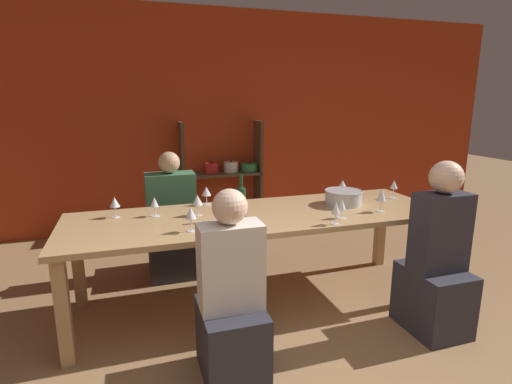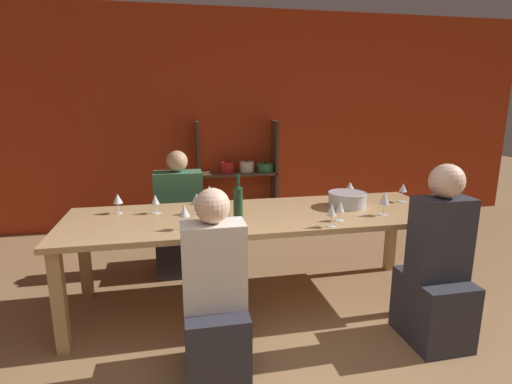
{
  "view_description": "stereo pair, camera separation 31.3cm",
  "coord_description": "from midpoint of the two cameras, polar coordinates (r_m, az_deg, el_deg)",
  "views": [
    {
      "loc": [
        -0.75,
        -1.23,
        1.61
      ],
      "look_at": [
        0.17,
        1.68,
        0.9
      ],
      "focal_mm": 28.0,
      "sensor_mm": 36.0,
      "label": 1
    },
    {
      "loc": [
        -0.44,
        -1.31,
        1.61
      ],
      "look_at": [
        0.17,
        1.68,
        0.9
      ],
      "focal_mm": 28.0,
      "sensor_mm": 36.0,
      "label": 2
    }
  ],
  "objects": [
    {
      "name": "wall_back_red",
      "position": [
        5.14,
        -11.03,
        9.95
      ],
      "size": [
        8.8,
        0.06,
        2.7
      ],
      "color": "#B23819",
      "rests_on": "ground_plane"
    },
    {
      "name": "shelf_unit",
      "position": [
        5.12,
        -6.32,
        0.07
      ],
      "size": [
        1.01,
        0.3,
        1.35
      ],
      "color": "#4C3828",
      "rests_on": "ground_plane"
    },
    {
      "name": "dining_table",
      "position": [
        3.1,
        -2.34,
        -4.47
      ],
      "size": [
        2.91,
        0.93,
        0.75
      ],
      "color": "tan",
      "rests_on": "ground_plane"
    },
    {
      "name": "mixing_bowl",
      "position": [
        3.38,
        9.81,
        -0.72
      ],
      "size": [
        0.32,
        0.32,
        0.12
      ],
      "color": "#B7BABC",
      "rests_on": "dining_table"
    },
    {
      "name": "wine_bottle_green",
      "position": [
        2.92,
        -5.21,
        -1.34
      ],
      "size": [
        0.07,
        0.07,
        0.33
      ],
      "color": "#19381E",
      "rests_on": "dining_table"
    },
    {
      "name": "wine_glass_empty_a",
      "position": [
        2.82,
        8.25,
        -2.33
      ],
      "size": [
        0.06,
        0.06,
        0.17
      ],
      "color": "white",
      "rests_on": "dining_table"
    },
    {
      "name": "wine_glass_empty_b",
      "position": [
        2.7,
        -12.61,
        -3.07
      ],
      "size": [
        0.07,
        0.07,
        0.17
      ],
      "color": "white",
      "rests_on": "dining_table"
    },
    {
      "name": "wine_glass_empty_c",
      "position": [
        3.72,
        9.92,
        1.05
      ],
      "size": [
        0.08,
        0.08,
        0.14
      ],
      "color": "white",
      "rests_on": "dining_table"
    },
    {
      "name": "wine_glass_empty_d",
      "position": [
        3.19,
        -22.24,
        -1.44
      ],
      "size": [
        0.07,
        0.07,
        0.16
      ],
      "color": "white",
      "rests_on": "dining_table"
    },
    {
      "name": "wine_glass_white_a",
      "position": [
        2.98,
        9.25,
        -1.9
      ],
      "size": [
        0.07,
        0.07,
        0.15
      ],
      "color": "white",
      "rests_on": "dining_table"
    },
    {
      "name": "wine_glass_red_a",
      "position": [
        3.12,
        -17.13,
        -1.56
      ],
      "size": [
        0.07,
        0.07,
        0.15
      ],
      "color": "white",
      "rests_on": "dining_table"
    },
    {
      "name": "wine_glass_red_b",
      "position": [
        3.69,
        16.84,
        0.88
      ],
      "size": [
        0.07,
        0.07,
        0.16
      ],
      "color": "white",
      "rests_on": "dining_table"
    },
    {
      "name": "wine_glass_white_b",
      "position": [
        3.36,
        -9.78,
        0.0
      ],
      "size": [
        0.08,
        0.08,
        0.15
      ],
      "color": "white",
      "rests_on": "dining_table"
    },
    {
      "name": "wine_glass_red_c",
      "position": [
        3.06,
        -11.3,
        -1.24
      ],
      "size": [
        0.08,
        0.08,
        0.16
      ],
      "color": "white",
      "rests_on": "dining_table"
    },
    {
      "name": "wine_glass_empty_e",
      "position": [
        3.21,
        14.88,
        -0.5
      ],
      "size": [
        0.07,
        0.07,
        0.18
      ],
      "color": "white",
      "rests_on": "dining_table"
    },
    {
      "name": "person_near_a",
      "position": [
        2.42,
        -7.41,
        -16.4
      ],
      "size": [
        0.36,
        0.45,
        1.14
      ],
      "color": "#2D2D38",
      "rests_on": "ground_plane"
    },
    {
      "name": "person_far_a",
      "position": [
        3.87,
        -14.16,
        -5.34
      ],
      "size": [
        0.45,
        0.56,
        1.15
      ],
      "rotation": [
        0.0,
        0.0,
        3.14
      ],
      "color": "#2D2D38",
      "rests_on": "ground_plane"
    },
    {
      "name": "person_near_b",
      "position": [
        3.02,
        21.66,
        -10.26
      ],
      "size": [
        0.37,
        0.46,
        1.22
      ],
      "color": "#2D2D38",
      "rests_on": "ground_plane"
    }
  ]
}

